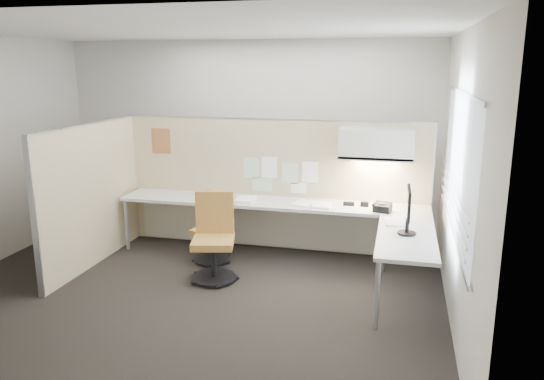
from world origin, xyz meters
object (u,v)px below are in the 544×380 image
(chair_left, at_px, (215,230))
(phone, at_px, (382,207))
(chair_right, at_px, (214,240))
(monitor, at_px, (408,208))
(desk, at_px, (294,216))

(chair_left, bearing_deg, phone, 20.90)
(chair_right, bearing_deg, monitor, -15.45)
(monitor, distance_m, phone, 0.92)
(chair_left, bearing_deg, monitor, 0.16)
(desk, bearing_deg, chair_left, -167.82)
(chair_right, bearing_deg, chair_left, 95.63)
(desk, height_order, chair_left, chair_left)
(chair_left, height_order, phone, chair_left)
(monitor, bearing_deg, chair_right, 86.70)
(phone, bearing_deg, monitor, -58.75)
(phone, bearing_deg, desk, -167.78)
(chair_left, distance_m, chair_right, 0.59)
(chair_left, xyz_separation_m, monitor, (2.36, -0.63, 0.60))
(chair_right, distance_m, phone, 2.05)
(desk, height_order, chair_right, chair_right)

